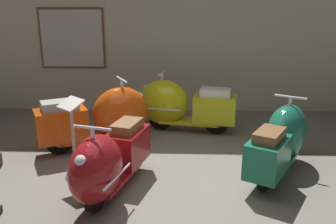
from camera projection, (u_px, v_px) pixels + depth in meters
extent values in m
plane|color=slate|center=(165.00, 185.00, 4.64)|extent=(60.00, 60.00, 0.00)
cube|color=#BCB29E|center=(172.00, 18.00, 7.33)|extent=(18.00, 0.20, 3.75)
cube|color=brown|center=(72.00, 39.00, 7.40)|extent=(1.31, 0.03, 1.20)
cube|color=#B2B2AD|center=(72.00, 39.00, 7.38)|extent=(1.23, 0.01, 1.12)
cylinder|color=black|center=(125.00, 130.00, 5.94)|extent=(0.42, 0.27, 0.43)
cylinder|color=silver|center=(125.00, 130.00, 5.94)|extent=(0.22, 0.18, 0.19)
cylinder|color=black|center=(60.00, 140.00, 5.52)|extent=(0.42, 0.27, 0.43)
cylinder|color=silver|center=(60.00, 140.00, 5.52)|extent=(0.22, 0.18, 0.19)
cube|color=#C6470F|center=(94.00, 136.00, 5.74)|extent=(1.09, 0.81, 0.05)
ellipsoid|color=#C6470F|center=(121.00, 113.00, 5.83)|extent=(1.06, 0.91, 0.82)
cube|color=#C6470F|center=(61.00, 125.00, 5.47)|extent=(0.85, 0.72, 0.47)
cube|color=gray|center=(60.00, 105.00, 5.38)|extent=(0.60, 0.50, 0.13)
sphere|color=silver|center=(139.00, 97.00, 5.88)|extent=(0.16, 0.16, 0.16)
cylinder|color=silver|center=(122.00, 89.00, 5.73)|extent=(0.05, 0.05, 0.30)
cylinder|color=silver|center=(122.00, 80.00, 5.69)|extent=(0.25, 0.44, 0.03)
cube|color=silver|center=(116.00, 111.00, 6.08)|extent=(0.65, 0.34, 0.03)
cylinder|color=black|center=(95.00, 194.00, 4.03)|extent=(0.18, 0.40, 0.39)
cylinder|color=silver|center=(95.00, 194.00, 4.03)|extent=(0.14, 0.20, 0.18)
cylinder|color=black|center=(129.00, 160.00, 4.88)|extent=(0.18, 0.40, 0.39)
cylinder|color=silver|center=(129.00, 160.00, 4.88)|extent=(0.14, 0.20, 0.18)
cube|color=maroon|center=(114.00, 177.00, 4.46)|extent=(0.59, 0.99, 0.05)
ellipsoid|color=maroon|center=(96.00, 169.00, 3.99)|extent=(0.71, 0.93, 0.75)
cube|color=maroon|center=(128.00, 146.00, 4.78)|extent=(0.56, 0.75, 0.43)
cube|color=brown|center=(127.00, 126.00, 4.70)|extent=(0.39, 0.53, 0.12)
sphere|color=silver|center=(82.00, 162.00, 3.68)|extent=(0.15, 0.15, 0.15)
cylinder|color=silver|center=(93.00, 140.00, 3.86)|extent=(0.04, 0.04, 0.27)
cylinder|color=silver|center=(92.00, 128.00, 3.82)|extent=(0.42, 0.15, 0.03)
cube|color=silver|center=(117.00, 176.00, 3.93)|extent=(0.19, 0.64, 0.02)
cylinder|color=black|center=(161.00, 118.00, 6.57)|extent=(0.43, 0.16, 0.42)
cylinder|color=silver|center=(161.00, 118.00, 6.57)|extent=(0.20, 0.13, 0.19)
cylinder|color=black|center=(217.00, 122.00, 6.37)|extent=(0.43, 0.16, 0.42)
cylinder|color=silver|center=(217.00, 122.00, 6.37)|extent=(0.20, 0.13, 0.19)
cube|color=gold|center=(188.00, 121.00, 6.48)|extent=(1.05, 0.55, 0.05)
ellipsoid|color=gold|center=(163.00, 102.00, 6.48)|extent=(0.96, 0.69, 0.80)
cube|color=gold|center=(215.00, 109.00, 6.31)|extent=(0.78, 0.54, 0.46)
cube|color=silver|center=(215.00, 92.00, 6.22)|extent=(0.55, 0.38, 0.13)
sphere|color=silver|center=(147.00, 89.00, 6.47)|extent=(0.16, 0.16, 0.16)
cylinder|color=silver|center=(162.00, 82.00, 6.38)|extent=(0.05, 0.05, 0.29)
cylinder|color=silver|center=(162.00, 73.00, 6.33)|extent=(0.12, 0.46, 0.03)
cube|color=silver|center=(160.00, 109.00, 6.24)|extent=(0.69, 0.14, 0.03)
cylinder|color=black|center=(286.00, 149.00, 5.24)|extent=(0.27, 0.38, 0.40)
cylinder|color=silver|center=(286.00, 149.00, 5.24)|extent=(0.17, 0.20, 0.18)
cylinder|color=black|center=(265.00, 174.00, 4.48)|extent=(0.27, 0.38, 0.40)
cylinder|color=silver|center=(265.00, 174.00, 4.48)|extent=(0.17, 0.20, 0.18)
cube|color=#196B51|center=(276.00, 162.00, 4.86)|extent=(0.78, 0.99, 0.05)
ellipsoid|color=#196B51|center=(287.00, 131.00, 5.12)|extent=(0.86, 0.98, 0.75)
cube|color=#196B51|center=(268.00, 157.00, 4.44)|extent=(0.68, 0.78, 0.44)
cube|color=brown|center=(269.00, 135.00, 4.36)|extent=(0.48, 0.55, 0.12)
sphere|color=silver|center=(293.00, 112.00, 5.28)|extent=(0.15, 0.15, 0.15)
cylinder|color=silver|center=(290.00, 107.00, 5.04)|extent=(0.04, 0.04, 0.28)
cylinder|color=silver|center=(291.00, 97.00, 5.00)|extent=(0.39, 0.24, 0.03)
cube|color=silver|center=(269.00, 131.00, 5.26)|extent=(0.34, 0.58, 0.02)
cylinder|color=#333338|center=(77.00, 176.00, 4.84)|extent=(0.28, 0.28, 0.02)
cylinder|color=#A5A5AD|center=(74.00, 141.00, 4.70)|extent=(0.04, 0.04, 0.96)
cube|color=silver|center=(71.00, 104.00, 4.55)|extent=(0.39, 0.38, 0.12)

